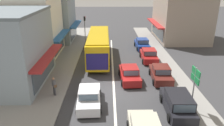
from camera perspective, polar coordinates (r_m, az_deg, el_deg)
ground_plane at (r=19.81m, az=0.50°, el=-7.21°), size 140.00×140.00×0.00m
lane_centre_line at (r=23.43m, az=0.26°, el=-2.65°), size 0.20×28.00×0.01m
sidewalk_left at (r=26.03m, az=-14.98°, el=-0.79°), size 5.20×44.00×0.14m
kerb_right at (r=26.12m, az=13.89°, el=-0.64°), size 2.80×44.00×0.12m
shopfront_corner_near at (r=22.30m, az=-26.79°, el=3.27°), size 8.37×8.58×6.89m
shopfront_mid_block at (r=29.80m, az=-20.25°, el=9.40°), size 7.41×7.90×8.24m
shopfront_far_end at (r=37.25m, az=-16.42°, el=11.81°), size 8.96×7.34×8.23m
building_right_far at (r=38.51m, az=17.57°, el=12.67°), size 8.40×10.33×9.18m
city_bus at (r=27.28m, az=-3.51°, el=4.86°), size 2.85×10.89×3.23m
sedan_adjacent_lane_lead at (r=17.51m, az=-5.98°, el=-8.85°), size 2.03×4.27×1.47m
sedan_queue_far_back at (r=21.60m, az=4.60°, el=-2.90°), size 2.05×4.28×1.47m
parked_wagon_kerb_front at (r=17.16m, az=16.76°, el=-10.04°), size 2.04×4.55×1.58m
parked_sedan_kerb_second at (r=22.17m, az=12.59°, el=-2.71°), size 2.00×4.26×1.47m
parked_sedan_kerb_third at (r=27.35m, az=9.58°, el=1.98°), size 1.94×4.22×1.47m
parked_sedan_kerb_rear at (r=32.26m, az=7.85°, el=4.93°), size 1.99×4.25×1.47m
traffic_light_downstreet at (r=34.91m, az=-7.13°, el=9.84°), size 0.32×0.24×4.20m
directional_road_sign at (r=16.57m, az=20.85°, el=-4.06°), size 0.10×1.40×3.60m
pedestrian_with_handbag_near at (r=19.01m, az=-14.94°, el=-5.62°), size 0.51×0.60×1.63m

